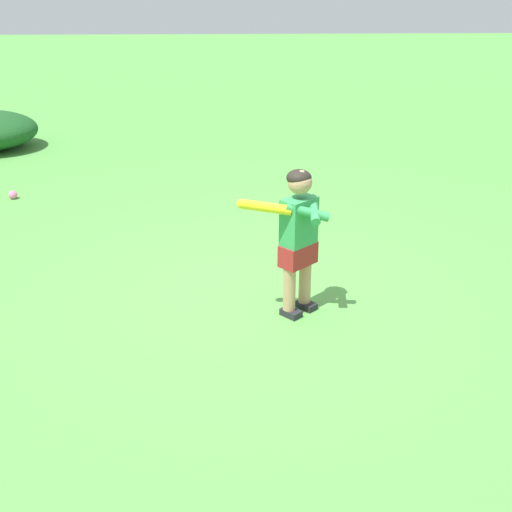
{
  "coord_description": "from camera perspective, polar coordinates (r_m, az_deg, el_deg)",
  "views": [
    {
      "loc": [
        -4.68,
        0.07,
        2.4
      ],
      "look_at": [
        -0.19,
        -0.08,
        0.45
      ],
      "focal_mm": 48.35,
      "sensor_mm": 36.0,
      "label": 1
    }
  ],
  "objects": [
    {
      "name": "ground_plane",
      "position": [
        5.26,
        -0.96,
        -3.68
      ],
      "size": [
        40.0,
        40.0,
        0.0
      ],
      "primitive_type": "plane",
      "color": "#519942"
    },
    {
      "name": "child_batter",
      "position": [
        4.83,
        3.47,
        2.18
      ],
      "size": [
        0.35,
        0.64,
        1.08
      ],
      "color": "#232328",
      "rests_on": "ground"
    },
    {
      "name": "play_ball_far_left",
      "position": [
        7.92,
        -19.47,
        4.8
      ],
      "size": [
        0.09,
        0.09,
        0.09
      ],
      "primitive_type": "sphere",
      "color": "pink",
      "rests_on": "ground"
    }
  ]
}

